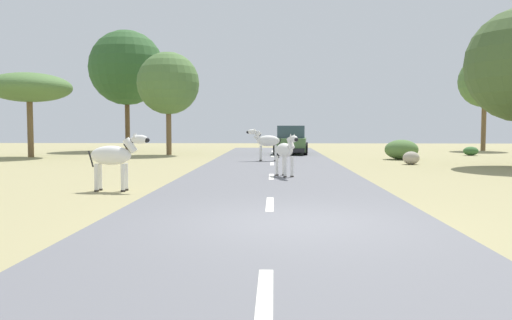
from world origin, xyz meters
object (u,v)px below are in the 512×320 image
(zebra_2, at_px, (114,156))
(bush_1, at_px, (471,151))
(tree_0, at_px, (29,88))
(bush_0, at_px, (401,150))
(zebra_3, at_px, (266,141))
(car_0, at_px, (291,141))
(tree_2, at_px, (127,68))
(zebra_0, at_px, (286,151))
(tree_3, at_px, (485,82))
(rock_2, at_px, (411,158))
(tree_1, at_px, (168,83))

(zebra_2, distance_m, bush_1, 23.85)
(tree_0, relative_size, bush_0, 2.73)
(zebra_3, distance_m, car_0, 6.88)
(zebra_2, relative_size, tree_2, 0.19)
(zebra_0, distance_m, tree_3, 25.65)
(zebra_2, xyz_separation_m, tree_3, (19.40, 24.15, 4.06))
(zebra_2, bearing_deg, car_0, 164.23)
(car_0, xyz_separation_m, rock_2, (5.17, -8.17, -0.55))
(tree_2, xyz_separation_m, tree_3, (25.89, 0.70, -1.00))
(zebra_2, bearing_deg, bush_0, 141.76)
(tree_3, bearing_deg, zebra_2, -128.78)
(tree_1, bearing_deg, bush_1, -0.22)
(tree_2, relative_size, tree_3, 1.26)
(car_0, bearing_deg, zebra_3, 81.93)
(bush_1, bearing_deg, tree_2, 165.54)
(bush_0, bearing_deg, rock_2, -97.24)
(zebra_0, distance_m, tree_0, 18.30)
(zebra_2, bearing_deg, tree_2, -164.17)
(zebra_0, height_order, zebra_2, zebra_2)
(bush_1, xyz_separation_m, rock_2, (-5.59, -7.59, 0.03))
(car_0, bearing_deg, tree_1, 7.96)
(tree_1, xyz_separation_m, bush_0, (13.16, -4.06, -3.84))
(zebra_3, relative_size, bush_0, 0.99)
(rock_2, bearing_deg, zebra_3, 167.65)
(zebra_3, relative_size, tree_2, 0.20)
(car_0, relative_size, bush_1, 5.05)
(zebra_2, xyz_separation_m, bush_1, (16.03, 17.64, -0.66))
(bush_0, distance_m, bush_1, 6.51)
(zebra_2, xyz_separation_m, tree_1, (-2.25, 17.71, 3.43))
(car_0, bearing_deg, tree_0, 16.79)
(zebra_0, distance_m, rock_2, 8.72)
(tree_1, relative_size, rock_2, 8.34)
(zebra_0, xyz_separation_m, bush_0, (6.32, 10.03, -0.39))
(zebra_2, bearing_deg, tree_0, -147.04)
(zebra_0, xyz_separation_m, zebra_3, (-0.76, 7.88, 0.10))
(zebra_2, bearing_deg, rock_2, 134.28)
(tree_0, relative_size, bush_1, 5.37)
(bush_1, relative_size, rock_2, 1.17)
(tree_0, bearing_deg, zebra_3, -14.24)
(tree_3, bearing_deg, rock_2, -122.43)
(zebra_2, bearing_deg, tree_1, -172.37)
(zebra_0, bearing_deg, tree_3, -149.60)
(rock_2, bearing_deg, zebra_0, -132.33)
(tree_1, relative_size, bush_1, 7.11)
(tree_3, xyz_separation_m, bush_1, (-3.37, -6.51, -4.72))
(tree_2, distance_m, rock_2, 22.33)
(zebra_2, distance_m, car_0, 18.97)
(bush_0, bearing_deg, tree_3, 51.01)
(zebra_2, distance_m, tree_2, 24.85)
(zebra_0, distance_m, zebra_3, 7.92)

